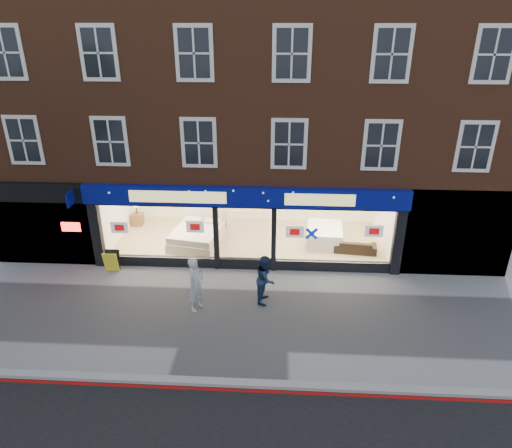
# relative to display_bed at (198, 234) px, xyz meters

# --- Properties ---
(ground) EXTENTS (120.00, 120.00, 0.00)m
(ground) POSITION_rel_display_bed_xyz_m (2.09, -4.91, -0.47)
(ground) COLOR gray
(ground) RESTS_ON ground
(kerb_line) EXTENTS (60.00, 0.10, 0.01)m
(kerb_line) POSITION_rel_display_bed_xyz_m (2.09, -8.01, -0.46)
(kerb_line) COLOR #8C0A07
(kerb_line) RESTS_ON ground
(kerb_stone) EXTENTS (60.00, 0.25, 0.12)m
(kerb_stone) POSITION_rel_display_bed_xyz_m (2.09, -7.81, -0.41)
(kerb_stone) COLOR gray
(kerb_stone) RESTS_ON ground
(showroom_floor) EXTENTS (11.00, 4.50, 0.10)m
(showroom_floor) POSITION_rel_display_bed_xyz_m (2.09, 0.34, -0.42)
(showroom_floor) COLOR tan
(showroom_floor) RESTS_ON ground
(building) EXTENTS (19.00, 8.26, 10.30)m
(building) POSITION_rel_display_bed_xyz_m (2.07, 2.03, 6.20)
(building) COLOR brown
(building) RESTS_ON ground
(display_bed) EXTENTS (2.29, 2.62, 1.32)m
(display_bed) POSITION_rel_display_bed_xyz_m (0.00, 0.00, 0.00)
(display_bed) COLOR beige
(display_bed) RESTS_ON showroom_floor
(bedside_table) EXTENTS (0.46, 0.46, 0.55)m
(bedside_table) POSITION_rel_display_bed_xyz_m (-3.01, 1.59, -0.09)
(bedside_table) COLOR brown
(bedside_table) RESTS_ON showroom_floor
(mattress_stack) EXTENTS (1.53, 1.87, 0.70)m
(mattress_stack) POSITION_rel_display_bed_xyz_m (5.19, 0.27, -0.02)
(mattress_stack) COLOR silver
(mattress_stack) RESTS_ON showroom_floor
(sofa) EXTENTS (1.73, 0.83, 0.49)m
(sofa) POSITION_rel_display_bed_xyz_m (6.35, -0.44, -0.12)
(sofa) COLOR black
(sofa) RESTS_ON showroom_floor
(a_board) EXTENTS (0.54, 0.35, 0.82)m
(a_board) POSITION_rel_display_bed_xyz_m (-2.81, -2.32, -0.05)
(a_board) COLOR yellow
(a_board) RESTS_ON ground
(pedestrian_grey) EXTENTS (0.68, 0.79, 1.82)m
(pedestrian_grey) POSITION_rel_display_bed_xyz_m (0.73, -4.52, 0.45)
(pedestrian_grey) COLOR #B2B4BA
(pedestrian_grey) RESTS_ON ground
(pedestrian_blue) EXTENTS (0.74, 0.89, 1.66)m
(pedestrian_blue) POSITION_rel_display_bed_xyz_m (2.93, -3.92, 0.36)
(pedestrian_blue) COLOR #182845
(pedestrian_blue) RESTS_ON ground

